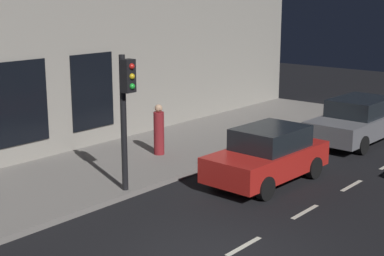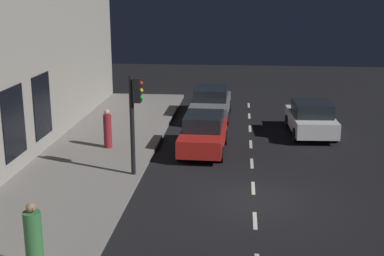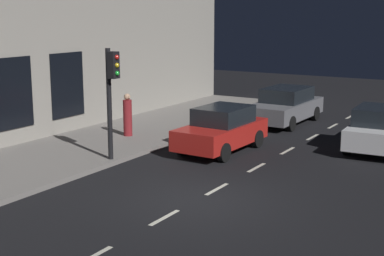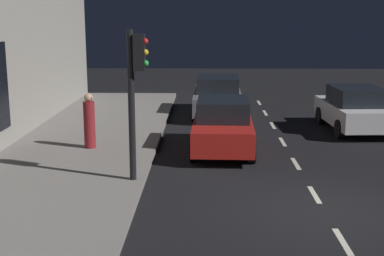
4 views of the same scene
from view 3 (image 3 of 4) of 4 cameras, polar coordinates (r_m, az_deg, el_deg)
name	(u,v)px [view 3 (image 3 of 4)]	position (r m, az deg, el deg)	size (l,w,h in m)	color
ground_plane	(198,199)	(14.95, 0.66, -7.22)	(60.00, 60.00, 0.00)	black
sidewalk	(31,164)	(18.76, -16.01, -3.51)	(4.50, 32.00, 0.15)	gray
lane_centre_line	(217,189)	(15.77, 2.53, -6.20)	(0.12, 27.20, 0.01)	beige
traffic_light	(111,86)	(18.01, -8.17, 4.20)	(0.50, 0.32, 3.58)	black
parked_car_0	(380,129)	(21.00, 18.55, -0.07)	(2.11, 4.02, 1.58)	silver
parked_car_1	(222,129)	(19.86, 3.03, -0.12)	(1.93, 3.98, 1.58)	red
parked_car_2	(285,106)	(25.18, 9.44, 2.26)	(2.05, 4.61, 1.58)	slate
pedestrian_1	(128,116)	(21.77, -6.54, 1.21)	(0.42, 0.42, 1.64)	maroon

